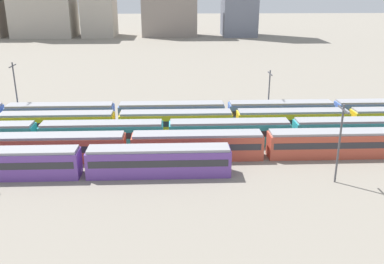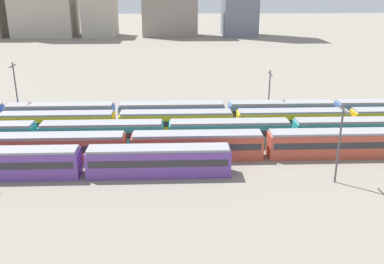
{
  "view_description": "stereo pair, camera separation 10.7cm",
  "coord_description": "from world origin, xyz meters",
  "px_view_note": "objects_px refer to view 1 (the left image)",
  "views": [
    {
      "loc": [
        32.04,
        -49.23,
        22.94
      ],
      "look_at": [
        34.48,
        10.4,
        2.04
      ],
      "focal_mm": 39.64,
      "sensor_mm": 36.0,
      "label": 1
    },
    {
      "loc": [
        32.14,
        -49.24,
        22.94
      ],
      "look_at": [
        34.48,
        10.4,
        2.04
      ],
      "focal_mm": 39.64,
      "sensor_mm": 36.0,
      "label": 2
    }
  ],
  "objects_px": {
    "train_track_3": "(234,122)",
    "train_track_4": "(172,113)",
    "catenary_pole_2": "(340,140)",
    "train_track_0": "(7,163)",
    "train_track_1": "(265,144)",
    "train_track_2": "(291,132)",
    "catenary_pole_1": "(269,91)",
    "catenary_pole_3": "(16,89)"
  },
  "relations": [
    {
      "from": "train_track_0",
      "to": "catenary_pole_3",
      "type": "xyz_separation_m",
      "value": [
        -6.68,
        23.94,
        3.81
      ]
    },
    {
      "from": "train_track_2",
      "to": "catenary_pole_1",
      "type": "distance_m",
      "value": 13.67
    },
    {
      "from": "train_track_4",
      "to": "catenary_pole_3",
      "type": "relative_size",
      "value": 9.07
    },
    {
      "from": "train_track_4",
      "to": "catenary_pole_1",
      "type": "bearing_deg",
      "value": 9.57
    },
    {
      "from": "train_track_3",
      "to": "catenary_pole_3",
      "type": "relative_size",
      "value": 10.9
    },
    {
      "from": "train_track_2",
      "to": "train_track_4",
      "type": "distance_m",
      "value": 20.89
    },
    {
      "from": "train_track_1",
      "to": "train_track_3",
      "type": "height_order",
      "value": "same"
    },
    {
      "from": "train_track_2",
      "to": "train_track_3",
      "type": "height_order",
      "value": "same"
    },
    {
      "from": "train_track_0",
      "to": "train_track_3",
      "type": "distance_m",
      "value": 34.33
    },
    {
      "from": "catenary_pole_2",
      "to": "catenary_pole_3",
      "type": "xyz_separation_m",
      "value": [
        -47.14,
        26.96,
        0.25
      ]
    },
    {
      "from": "train_track_4",
      "to": "catenary_pole_3",
      "type": "distance_m",
      "value": 27.53
    },
    {
      "from": "catenary_pole_3",
      "to": "train_track_1",
      "type": "bearing_deg",
      "value": -25.03
    },
    {
      "from": "train_track_4",
      "to": "train_track_0",
      "type": "bearing_deg",
      "value": -134.45
    },
    {
      "from": "train_track_4",
      "to": "catenary_pole_2",
      "type": "height_order",
      "value": "catenary_pole_2"
    },
    {
      "from": "train_track_1",
      "to": "catenary_pole_3",
      "type": "distance_m",
      "value": 44.46
    },
    {
      "from": "catenary_pole_1",
      "to": "catenary_pole_3",
      "type": "relative_size",
      "value": 0.84
    },
    {
      "from": "catenary_pole_1",
      "to": "train_track_1",
      "type": "bearing_deg",
      "value": -103.13
    },
    {
      "from": "train_track_4",
      "to": "catenary_pole_1",
      "type": "xyz_separation_m",
      "value": [
        17.38,
        2.93,
        2.95
      ]
    },
    {
      "from": "catenary_pole_1",
      "to": "train_track_3",
      "type": "bearing_deg",
      "value": -131.53
    },
    {
      "from": "train_track_0",
      "to": "train_track_1",
      "type": "relative_size",
      "value": 0.5
    },
    {
      "from": "train_track_1",
      "to": "catenary_pole_2",
      "type": "distance_m",
      "value": 11.37
    },
    {
      "from": "train_track_3",
      "to": "train_track_2",
      "type": "bearing_deg",
      "value": -33.22
    },
    {
      "from": "train_track_2",
      "to": "train_track_1",
      "type": "bearing_deg",
      "value": -134.23
    },
    {
      "from": "train_track_0",
      "to": "train_track_3",
      "type": "xyz_separation_m",
      "value": [
        30.58,
        15.6,
        0.0
      ]
    },
    {
      "from": "catenary_pole_3",
      "to": "catenary_pole_2",
      "type": "bearing_deg",
      "value": -29.76
    },
    {
      "from": "train_track_1",
      "to": "catenary_pole_2",
      "type": "relative_size",
      "value": 11.43
    },
    {
      "from": "train_track_0",
      "to": "train_track_4",
      "type": "relative_size",
      "value": 0.6
    },
    {
      "from": "train_track_1",
      "to": "catenary_pole_2",
      "type": "xyz_separation_m",
      "value": [
        7.0,
        -8.22,
        3.56
      ]
    },
    {
      "from": "train_track_2",
      "to": "catenary_pole_1",
      "type": "xyz_separation_m",
      "value": [
        -0.74,
        13.33,
        2.95
      ]
    },
    {
      "from": "train_track_2",
      "to": "train_track_3",
      "type": "distance_m",
      "value": 9.49
    },
    {
      "from": "train_track_0",
      "to": "catenary_pole_1",
      "type": "distance_m",
      "value": 44.72
    },
    {
      "from": "train_track_3",
      "to": "train_track_4",
      "type": "height_order",
      "value": "same"
    },
    {
      "from": "train_track_1",
      "to": "train_track_2",
      "type": "height_order",
      "value": "same"
    },
    {
      "from": "train_track_4",
      "to": "catenary_pole_1",
      "type": "height_order",
      "value": "catenary_pole_1"
    },
    {
      "from": "train_track_3",
      "to": "catenary_pole_3",
      "type": "distance_m",
      "value": 38.37
    },
    {
      "from": "train_track_2",
      "to": "train_track_0",
      "type": "bearing_deg",
      "value": -164.89
    },
    {
      "from": "train_track_4",
      "to": "train_track_3",
      "type": "bearing_deg",
      "value": -27.06
    },
    {
      "from": "train_track_0",
      "to": "train_track_1",
      "type": "bearing_deg",
      "value": 8.83
    },
    {
      "from": "train_track_0",
      "to": "train_track_4",
      "type": "height_order",
      "value": "same"
    },
    {
      "from": "train_track_0",
      "to": "catenary_pole_3",
      "type": "height_order",
      "value": "catenary_pole_3"
    },
    {
      "from": "train_track_3",
      "to": "catenary_pole_2",
      "type": "xyz_separation_m",
      "value": [
        9.88,
        -18.62,
        3.56
      ]
    },
    {
      "from": "train_track_3",
      "to": "catenary_pole_2",
      "type": "distance_m",
      "value": 21.38
    }
  ]
}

